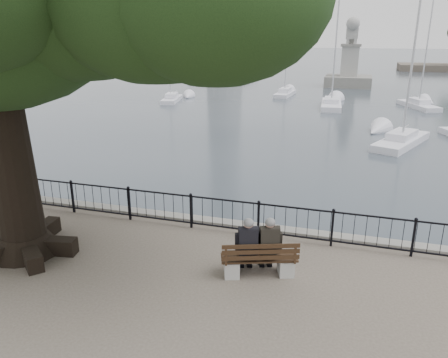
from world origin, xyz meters
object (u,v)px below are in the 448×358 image
at_px(bench, 259,263).
at_px(person_left, 247,248).
at_px(person_right, 268,247).
at_px(lion_monument, 349,69).

height_order(bench, person_left, person_left).
xyz_separation_m(bench, person_left, (-0.29, 0.00, 0.36)).
bearing_deg(person_left, bench, -0.64).
relative_size(person_left, person_right, 1.00).
distance_m(bench, person_right, 0.43).
relative_size(bench, person_left, 1.25).
xyz_separation_m(person_right, lion_monument, (0.35, 49.31, 0.40)).
bearing_deg(person_right, bench, -135.01).
xyz_separation_m(person_left, person_right, (0.46, 0.17, 0.00)).
distance_m(bench, lion_monument, 49.49).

